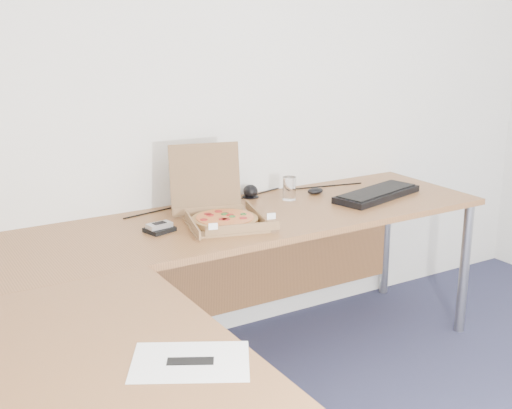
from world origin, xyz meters
TOP-DOWN VIEW (x-y plane):
  - desk at (-0.82, 0.97)m, footprint 2.50×2.20m
  - pizza_box at (-0.57, 1.36)m, footprint 0.32×0.38m
  - drinking_glass at (-0.10, 1.54)m, footprint 0.07×0.07m
  - keyboard at (0.30, 1.35)m, footprint 0.53×0.30m
  - mouse at (0.08, 1.56)m, footprint 0.10×0.09m
  - wallet at (-0.85, 1.40)m, footprint 0.13×0.12m
  - phone at (-0.86, 1.40)m, footprint 0.11×0.07m
  - paper_sheet at (-1.23, 0.33)m, footprint 0.38×0.34m
  - dome_speaker at (-0.24, 1.68)m, footprint 0.08×0.08m
  - cable_bundle at (-0.28, 1.68)m, footprint 0.65×0.13m

SIDE VIEW (x-z plane):
  - desk at x=-0.82m, z-range 0.34..1.07m
  - paper_sheet at x=-1.23m, z-range 0.73..0.73m
  - cable_bundle at x=-0.28m, z-range 0.73..0.74m
  - wallet at x=-0.85m, z-range 0.73..0.75m
  - keyboard at x=0.30m, z-range 0.73..0.76m
  - mouse at x=0.08m, z-range 0.73..0.76m
  - phone at x=-0.86m, z-range 0.75..0.77m
  - dome_speaker at x=-0.24m, z-range 0.73..0.80m
  - pizza_box at x=-0.57m, z-range 0.60..0.93m
  - drinking_glass at x=-0.10m, z-range 0.73..0.85m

